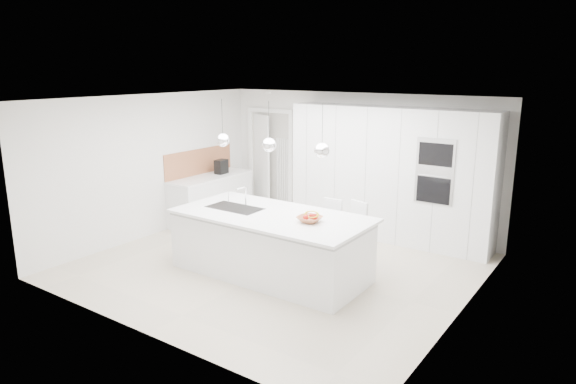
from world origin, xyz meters
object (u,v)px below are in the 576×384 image
Objects in this scene: island_base at (270,246)px; bar_stool_right at (354,237)px; espresso_machine at (221,167)px; bar_stool_left at (328,232)px; fruit_bowl at (310,219)px.

island_base is 2.77× the size of bar_stool_right.
island_base is 1.26m from bar_stool_right.
island_base is 3.16m from espresso_machine.
espresso_machine is 3.60m from bar_stool_right.
bar_stool_left is at bearing -166.25° from bar_stool_right.
fruit_bowl is 1.18× the size of espresso_machine.
fruit_bowl reaches higher than island_base.
fruit_bowl is at bearing 2.30° from island_base.
bar_stool_left is (-0.20, 0.85, -0.45)m from fruit_bowl.
bar_stool_right reaches higher than fruit_bowl.
espresso_machine is (-3.19, 1.77, 0.10)m from fruit_bowl.
bar_stool_right reaches higher than island_base.
bar_stool_right is (0.25, 0.84, -0.43)m from fruit_bowl.
bar_stool_right is at bearing -3.17° from bar_stool_left.
island_base is 2.86× the size of bar_stool_left.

